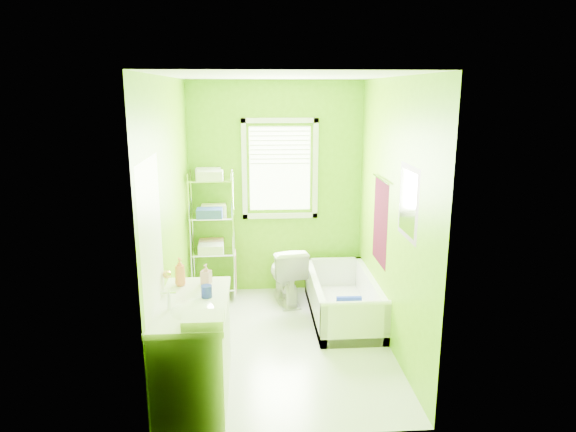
{
  "coord_description": "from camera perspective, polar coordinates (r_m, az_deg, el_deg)",
  "views": [
    {
      "loc": [
        -0.28,
        -4.72,
        2.48
      ],
      "look_at": [
        0.07,
        0.25,
        1.25
      ],
      "focal_mm": 32.0,
      "sensor_mm": 36.0,
      "label": 1
    }
  ],
  "objects": [
    {
      "name": "ground",
      "position": [
        5.34,
        -0.54,
        -13.84
      ],
      "size": [
        2.9,
        2.9,
        0.0
      ],
      "primitive_type": "plane",
      "color": "silver",
      "rests_on": "ground"
    },
    {
      "name": "wire_shelf_unit",
      "position": [
        6.15,
        -8.37,
        -0.57
      ],
      "size": [
        0.54,
        0.43,
        1.58
      ],
      "color": "silver",
      "rests_on": "ground"
    },
    {
      "name": "toilet",
      "position": [
        6.14,
        -0.21,
        -6.43
      ],
      "size": [
        0.5,
        0.75,
        0.7
      ],
      "primitive_type": "imported",
      "rotation": [
        0.0,
        0.0,
        3.31
      ],
      "color": "white",
      "rests_on": "ground"
    },
    {
      "name": "room_envelope",
      "position": [
        4.82,
        -0.59,
        2.68
      ],
      "size": [
        2.14,
        2.94,
        2.62
      ],
      "color": "#64A908",
      "rests_on": "ground"
    },
    {
      "name": "vanity",
      "position": [
        4.38,
        -10.38,
        -14.05
      ],
      "size": [
        0.57,
        1.11,
        1.08
      ],
      "color": "white",
      "rests_on": "ground"
    },
    {
      "name": "right_wall_decor",
      "position": [
        5.02,
        11.32,
        0.2
      ],
      "size": [
        0.04,
        1.48,
        1.17
      ],
      "color": "#420717",
      "rests_on": "ground"
    },
    {
      "name": "bathtub",
      "position": [
        5.83,
        6.15,
        -9.78
      ],
      "size": [
        0.7,
        1.49,
        0.48
      ],
      "color": "white",
      "rests_on": "ground"
    },
    {
      "name": "window",
      "position": [
        6.22,
        -0.9,
        5.82
      ],
      "size": [
        0.92,
        0.05,
        1.22
      ],
      "color": "white",
      "rests_on": "ground"
    },
    {
      "name": "door",
      "position": [
        4.08,
        -14.57,
        -7.9
      ],
      "size": [
        0.09,
        0.8,
        2.0
      ],
      "color": "white",
      "rests_on": "ground"
    }
  ]
}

